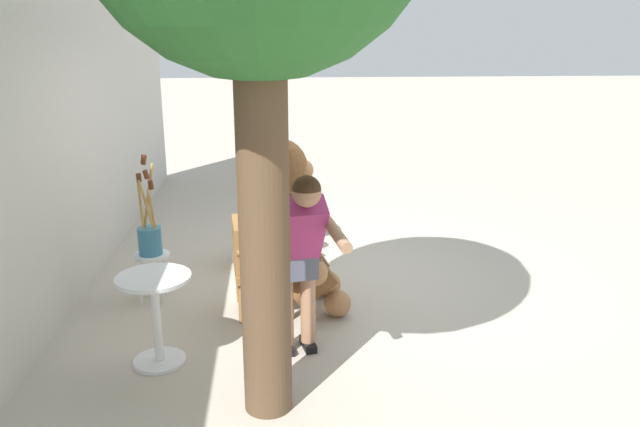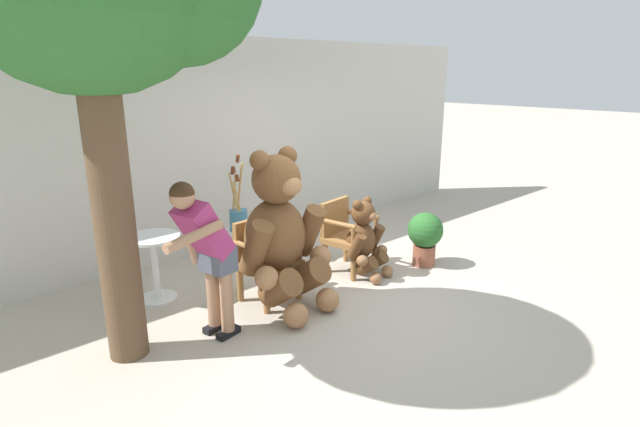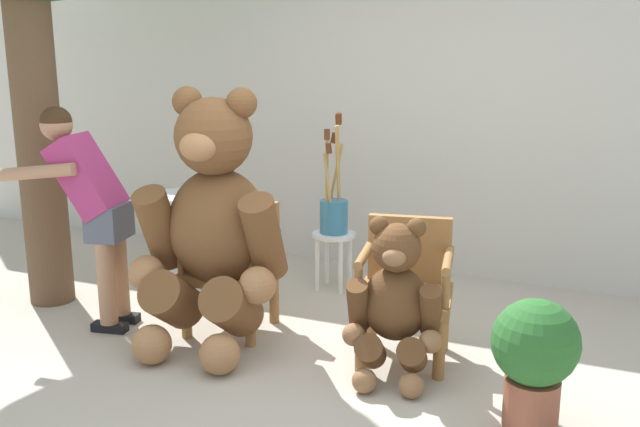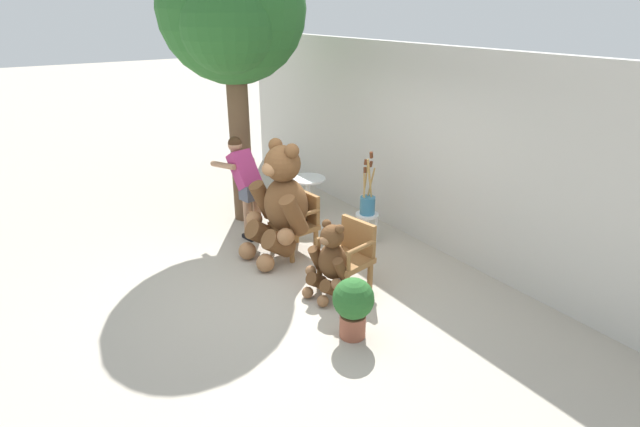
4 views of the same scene
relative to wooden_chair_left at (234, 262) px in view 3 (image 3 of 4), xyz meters
name	(u,v)px [view 3 (image 3 of 4)]	position (x,y,z in m)	size (l,w,h in m)	color
ground_plane	(275,379)	(0.61, -0.62, -0.46)	(60.00, 60.00, 0.00)	#B2A899
back_wall	(402,106)	(0.61, 1.78, 0.94)	(10.00, 0.16, 2.80)	beige
wooden_chair_left	(234,262)	(0.00, 0.00, 0.00)	(0.61, 0.57, 0.86)	olive
wooden_chair_right	(406,286)	(1.21, 0.00, 0.00)	(0.65, 0.61, 0.86)	olive
teddy_bear_large	(213,222)	(0.01, -0.27, 0.35)	(1.00, 0.97, 1.65)	brown
teddy_bear_small	(395,301)	(1.23, -0.29, 0.00)	(0.59, 0.58, 0.95)	brown
person_visitor	(90,198)	(-0.88, -0.36, 0.44)	(0.78, 0.58, 1.51)	black
white_stool	(334,246)	(0.33, 0.99, -0.11)	(0.34, 0.34, 0.46)	white
brush_bucket	(334,208)	(0.33, 0.99, 0.20)	(0.22, 0.22, 0.94)	teal
round_side_table	(185,226)	(-0.89, 0.74, -0.01)	(0.56, 0.56, 0.72)	silver
potted_plant	(535,354)	(2.05, -0.56, -0.07)	(0.44, 0.44, 0.68)	brown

